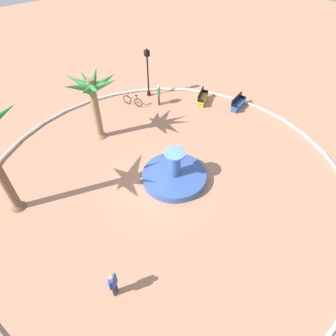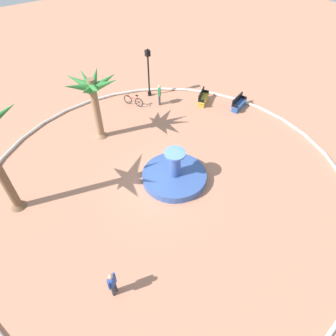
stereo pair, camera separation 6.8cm
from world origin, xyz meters
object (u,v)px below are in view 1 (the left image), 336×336
person_cyclist_helmet (159,94)px  person_cyclist_photo (113,284)px  bicycle_red_frame (133,101)px  lamppost (148,69)px  bench_west (202,99)px  palm_tree_near_fountain (92,93)px  bench_east (238,104)px  fountain (174,175)px

person_cyclist_helmet → person_cyclist_photo: size_ratio=1.02×
person_cyclist_photo → bicycle_red_frame: bearing=-123.4°
lamppost → bicycle_red_frame: 2.64m
bench_west → person_cyclist_photo: bearing=36.4°
palm_tree_near_fountain → bench_west: palm_tree_near_fountain is taller
bench_east → bicycle_red_frame: size_ratio=1.10×
fountain → person_cyclist_helmet: (-3.79, -7.20, 0.60)m
bench_east → lamppost: lamppost is taller
bench_west → lamppost: lamppost is taller
bench_west → person_cyclist_helmet: 3.46m
fountain → bicycle_red_frame: size_ratio=2.45×
fountain → bench_west: size_ratio=2.35×
palm_tree_near_fountain → person_cyclist_photo: size_ratio=2.81×
palm_tree_near_fountain → lamppost: 6.25m
lamppost → fountain: bearing=66.2°
bicycle_red_frame → person_cyclist_photo: bearing=56.6°
fountain → person_cyclist_helmet: bearing=-117.8°
person_cyclist_photo → person_cyclist_helmet: bearing=-131.2°
bench_east → person_cyclist_photo: 16.09m
lamppost → bench_west: bearing=129.9°
palm_tree_near_fountain → bicycle_red_frame: 5.24m
palm_tree_near_fountain → person_cyclist_photo: 11.27m
fountain → bench_west: fountain is taller
person_cyclist_helmet → person_cyclist_photo: person_cyclist_helmet is taller
palm_tree_near_fountain → person_cyclist_photo: palm_tree_near_fountain is taller
bicycle_red_frame → person_cyclist_photo: (8.07, 12.22, 0.51)m
bench_east → lamppost: (4.53, -5.53, 1.92)m
palm_tree_near_fountain → person_cyclist_helmet: 6.09m
bench_east → bicycle_red_frame: bearing=-38.5°
palm_tree_near_fountain → bench_east: (-10.10, 2.93, -3.00)m
fountain → palm_tree_near_fountain: bearing=-74.6°
palm_tree_near_fountain → bicycle_red_frame: size_ratio=2.93×
person_cyclist_photo → bench_east: bearing=-153.4°
fountain → person_cyclist_photo: (5.98, 3.95, 0.59)m
bench_east → person_cyclist_photo: person_cyclist_photo is taller
bench_east → person_cyclist_helmet: person_cyclist_helmet is taller
palm_tree_near_fountain → lamppost: palm_tree_near_fountain is taller
lamppost → person_cyclist_helmet: 2.09m
palm_tree_near_fountain → lamppost: (-5.57, -2.60, -1.08)m
bench_east → person_cyclist_photo: (14.38, 7.20, 0.54)m
fountain → person_cyclist_photo: fountain is taller
lamppost → bicycle_red_frame: bearing=16.0°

